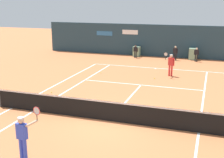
% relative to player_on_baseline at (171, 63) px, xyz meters
% --- Properties ---
extents(ground_plane, '(80.00, 80.00, 0.01)m').
position_rel_player_on_baseline_xyz_m(ground_plane, '(-1.47, -8.86, -0.96)').
color(ground_plane, '#C67042').
extents(tennis_net, '(12.10, 0.10, 1.07)m').
position_rel_player_on_baseline_xyz_m(tennis_net, '(-1.47, -9.43, -0.46)').
color(tennis_net, '#4C4C51').
rests_on(tennis_net, ground_plane).
extents(sponsor_back_wall, '(25.00, 1.02, 3.12)m').
position_rel_player_on_baseline_xyz_m(sponsor_back_wall, '(-1.47, 7.54, 0.54)').
color(sponsor_back_wall, '#233D4C').
rests_on(sponsor_back_wall, ground_plane).
extents(player_on_baseline, '(0.74, 0.66, 1.83)m').
position_rel_player_on_baseline_xyz_m(player_on_baseline, '(0.00, 0.00, 0.00)').
color(player_on_baseline, red).
rests_on(player_on_baseline, ground_plane).
extents(player_near_side, '(0.72, 0.66, 1.83)m').
position_rel_player_on_baseline_xyz_m(player_near_side, '(-3.11, -13.65, 0.00)').
color(player_near_side, blue).
rests_on(player_near_side, ground_plane).
extents(ball_kid_left_post, '(0.44, 0.21, 1.33)m').
position_rel_player_on_baseline_xyz_m(ball_kid_left_post, '(-0.42, 6.16, -0.20)').
color(ball_kid_left_post, black).
rests_on(ball_kid_left_post, ground_plane).
extents(ball_kid_right_post, '(0.42, 0.18, 1.25)m').
position_rel_player_on_baseline_xyz_m(ball_kid_right_post, '(-4.19, 6.16, -0.25)').
color(ball_kid_right_post, black).
rests_on(ball_kid_right_post, ground_plane).
extents(ball_kid_centre_post, '(0.42, 0.18, 1.27)m').
position_rel_player_on_baseline_xyz_m(ball_kid_centre_post, '(1.46, 6.16, -0.24)').
color(ball_kid_centre_post, black).
rests_on(ball_kid_centre_post, ground_plane).
extents(tennis_ball_by_sideline, '(0.07, 0.07, 0.07)m').
position_rel_player_on_baseline_xyz_m(tennis_ball_by_sideline, '(-6.18, -6.43, -0.93)').
color(tennis_ball_by_sideline, '#CCE033').
rests_on(tennis_ball_by_sideline, ground_plane).
extents(tennis_ball_mid_court, '(0.07, 0.07, 0.07)m').
position_rel_player_on_baseline_xyz_m(tennis_ball_mid_court, '(-0.92, -1.16, -0.93)').
color(tennis_ball_mid_court, '#CCE033').
rests_on(tennis_ball_mid_court, ground_plane).
extents(tennis_ball_near_service_line, '(0.07, 0.07, 0.07)m').
position_rel_player_on_baseline_xyz_m(tennis_ball_near_service_line, '(-5.12, -0.82, -0.93)').
color(tennis_ball_near_service_line, '#CCE033').
rests_on(tennis_ball_near_service_line, ground_plane).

